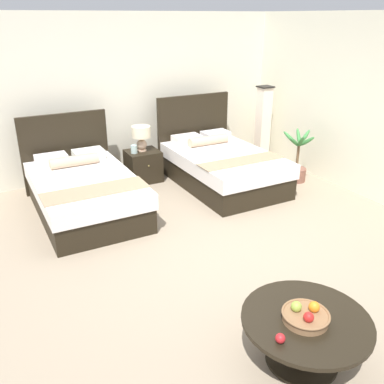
{
  "coord_description": "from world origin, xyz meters",
  "views": [
    {
      "loc": [
        -2.28,
        -3.64,
        2.55
      ],
      "look_at": [
        -0.09,
        0.51,
        0.57
      ],
      "focal_mm": 39.17,
      "sensor_mm": 36.0,
      "label": 1
    }
  ],
  "objects_px": {
    "vase": "(134,149)",
    "bed_near_corner": "(221,165)",
    "potted_palm": "(297,166)",
    "fruit_bowl": "(306,315)",
    "floor_lamp_corner": "(263,124)",
    "nightstand": "(143,166)",
    "table_lamp": "(141,135)",
    "loose_apple": "(280,338)",
    "coffee_table": "(305,329)",
    "bed_near_window": "(84,191)"
  },
  "relations": [
    {
      "from": "potted_palm",
      "to": "fruit_bowl",
      "type": "bearing_deg",
      "value": -130.13
    },
    {
      "from": "bed_near_corner",
      "to": "floor_lamp_corner",
      "type": "distance_m",
      "value": 1.53
    },
    {
      "from": "vase",
      "to": "coffee_table",
      "type": "relative_size",
      "value": 0.14
    },
    {
      "from": "nightstand",
      "to": "vase",
      "type": "bearing_deg",
      "value": -165.77
    },
    {
      "from": "nightstand",
      "to": "floor_lamp_corner",
      "type": "bearing_deg",
      "value": -0.92
    },
    {
      "from": "nightstand",
      "to": "loose_apple",
      "type": "xyz_separation_m",
      "value": [
        -0.71,
        -4.42,
        0.2
      ]
    },
    {
      "from": "floor_lamp_corner",
      "to": "potted_palm",
      "type": "bearing_deg",
      "value": -96.77
    },
    {
      "from": "bed_near_window",
      "to": "vase",
      "type": "xyz_separation_m",
      "value": [
        1.01,
        0.69,
        0.27
      ]
    },
    {
      "from": "bed_near_corner",
      "to": "fruit_bowl",
      "type": "xyz_separation_m",
      "value": [
        -1.46,
        -3.59,
        0.15
      ]
    },
    {
      "from": "table_lamp",
      "to": "vase",
      "type": "xyz_separation_m",
      "value": [
        -0.16,
        -0.06,
        -0.2
      ]
    },
    {
      "from": "bed_near_corner",
      "to": "potted_palm",
      "type": "height_order",
      "value": "bed_near_corner"
    },
    {
      "from": "bed_near_window",
      "to": "fruit_bowl",
      "type": "relative_size",
      "value": 5.78
    },
    {
      "from": "potted_palm",
      "to": "nightstand",
      "type": "bearing_deg",
      "value": 151.93
    },
    {
      "from": "vase",
      "to": "coffee_table",
      "type": "xyz_separation_m",
      "value": [
        -0.21,
        -4.27,
        -0.27
      ]
    },
    {
      "from": "table_lamp",
      "to": "fruit_bowl",
      "type": "xyz_separation_m",
      "value": [
        -0.39,
        -4.34,
        -0.31
      ]
    },
    {
      "from": "bed_near_window",
      "to": "loose_apple",
      "type": "bearing_deg",
      "value": -82.89
    },
    {
      "from": "floor_lamp_corner",
      "to": "table_lamp",
      "type": "bearing_deg",
      "value": 178.6
    },
    {
      "from": "table_lamp",
      "to": "nightstand",
      "type": "bearing_deg",
      "value": -90.0
    },
    {
      "from": "coffee_table",
      "to": "fruit_bowl",
      "type": "bearing_deg",
      "value": -153.2
    },
    {
      "from": "table_lamp",
      "to": "floor_lamp_corner",
      "type": "distance_m",
      "value": 2.38
    },
    {
      "from": "table_lamp",
      "to": "loose_apple",
      "type": "height_order",
      "value": "table_lamp"
    },
    {
      "from": "table_lamp",
      "to": "fruit_bowl",
      "type": "bearing_deg",
      "value": -95.19
    },
    {
      "from": "bed_near_corner",
      "to": "vase",
      "type": "relative_size",
      "value": 15.46
    },
    {
      "from": "coffee_table",
      "to": "potted_palm",
      "type": "xyz_separation_m",
      "value": [
        2.61,
        3.11,
        -0.06
      ]
    },
    {
      "from": "fruit_bowl",
      "to": "loose_apple",
      "type": "height_order",
      "value": "fruit_bowl"
    },
    {
      "from": "nightstand",
      "to": "loose_apple",
      "type": "relative_size",
      "value": 7.24
    },
    {
      "from": "bed_near_corner",
      "to": "table_lamp",
      "type": "xyz_separation_m",
      "value": [
        -1.06,
        0.75,
        0.46
      ]
    },
    {
      "from": "vase",
      "to": "fruit_bowl",
      "type": "bearing_deg",
      "value": -93.17
    },
    {
      "from": "potted_palm",
      "to": "table_lamp",
      "type": "bearing_deg",
      "value": 151.54
    },
    {
      "from": "bed_near_window",
      "to": "potted_palm",
      "type": "relative_size",
      "value": 2.44
    },
    {
      "from": "bed_near_window",
      "to": "table_lamp",
      "type": "bearing_deg",
      "value": 32.76
    },
    {
      "from": "bed_near_corner",
      "to": "vase",
      "type": "xyz_separation_m",
      "value": [
        -1.22,
        0.69,
        0.26
      ]
    },
    {
      "from": "vase",
      "to": "fruit_bowl",
      "type": "relative_size",
      "value": 0.37
    },
    {
      "from": "bed_near_corner",
      "to": "vase",
      "type": "bearing_deg",
      "value": 150.56
    },
    {
      "from": "bed_near_corner",
      "to": "vase",
      "type": "distance_m",
      "value": 1.42
    },
    {
      "from": "loose_apple",
      "to": "fruit_bowl",
      "type": "bearing_deg",
      "value": 16.44
    },
    {
      "from": "bed_near_corner",
      "to": "table_lamp",
      "type": "bearing_deg",
      "value": 144.83
    },
    {
      "from": "floor_lamp_corner",
      "to": "potted_palm",
      "type": "xyz_separation_m",
      "value": [
        -0.14,
        -1.16,
        -0.44
      ]
    },
    {
      "from": "loose_apple",
      "to": "floor_lamp_corner",
      "type": "xyz_separation_m",
      "value": [
        3.09,
        4.38,
        0.24
      ]
    },
    {
      "from": "bed_near_corner",
      "to": "nightstand",
      "type": "bearing_deg",
      "value": 145.56
    },
    {
      "from": "loose_apple",
      "to": "potted_palm",
      "type": "distance_m",
      "value": 4.37
    },
    {
      "from": "fruit_bowl",
      "to": "nightstand",
      "type": "bearing_deg",
      "value": 84.78
    },
    {
      "from": "nightstand",
      "to": "fruit_bowl",
      "type": "bearing_deg",
      "value": -95.22
    },
    {
      "from": "vase",
      "to": "bed_near_corner",
      "type": "bearing_deg",
      "value": -29.44
    },
    {
      "from": "nightstand",
      "to": "coffee_table",
      "type": "relative_size",
      "value": 0.53
    },
    {
      "from": "nightstand",
      "to": "floor_lamp_corner",
      "type": "distance_m",
      "value": 2.42
    },
    {
      "from": "vase",
      "to": "nightstand",
      "type": "bearing_deg",
      "value": 14.23
    },
    {
      "from": "loose_apple",
      "to": "potted_palm",
      "type": "bearing_deg",
      "value": 47.5
    },
    {
      "from": "vase",
      "to": "potted_palm",
      "type": "distance_m",
      "value": 2.68
    },
    {
      "from": "bed_near_corner",
      "to": "potted_palm",
      "type": "xyz_separation_m",
      "value": [
        1.18,
        -0.47,
        -0.06
      ]
    }
  ]
}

